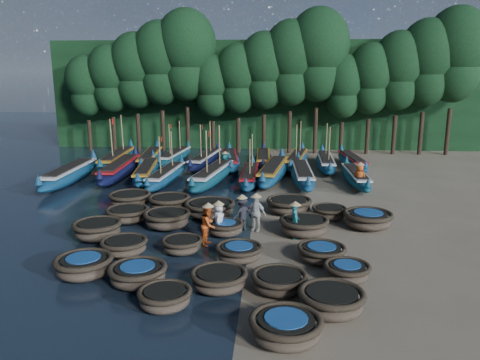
# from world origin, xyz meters

# --- Properties ---
(ground) EXTENTS (120.00, 120.00, 0.00)m
(ground) POSITION_xyz_m (0.00, 0.00, 0.00)
(ground) COLOR gray
(ground) RESTS_ON ground
(foliage_wall) EXTENTS (40.00, 3.00, 10.00)m
(foliage_wall) POSITION_xyz_m (0.00, 23.50, 5.00)
(foliage_wall) COLOR black
(foliage_wall) RESTS_ON ground
(coracle_2) EXTENTS (1.71, 1.71, 0.66)m
(coracle_2) POSITION_xyz_m (-2.31, -8.94, 0.38)
(coracle_2) COLOR brown
(coracle_2) RESTS_ON ground
(coracle_3) EXTENTS (2.30, 2.30, 0.74)m
(coracle_3) POSITION_xyz_m (1.38, -10.52, 0.43)
(coracle_3) COLOR brown
(coracle_3) RESTS_ON ground
(coracle_4) EXTENTS (2.41, 2.41, 0.78)m
(coracle_4) POSITION_xyz_m (2.79, -8.92, 0.45)
(coracle_4) COLOR brown
(coracle_4) RESTS_ON ground
(coracle_5) EXTENTS (2.22, 2.22, 0.77)m
(coracle_5) POSITION_xyz_m (-5.70, -6.90, 0.45)
(coracle_5) COLOR brown
(coracle_5) RESTS_ON ground
(coracle_6) EXTENTS (2.04, 2.04, 0.73)m
(coracle_6) POSITION_xyz_m (-3.60, -7.40, 0.42)
(coracle_6) COLOR brown
(coracle_6) RESTS_ON ground
(coracle_7) EXTENTS (1.95, 1.95, 0.69)m
(coracle_7) POSITION_xyz_m (-0.78, -7.57, 0.39)
(coracle_7) COLOR brown
(coracle_7) RESTS_ON ground
(coracle_8) EXTENTS (2.12, 2.12, 0.68)m
(coracle_8) POSITION_xyz_m (1.23, -7.57, 0.39)
(coracle_8) COLOR brown
(coracle_8) RESTS_ON ground
(coracle_9) EXTENTS (1.67, 1.67, 0.65)m
(coracle_9) POSITION_xyz_m (3.61, -6.57, 0.38)
(coracle_9) COLOR brown
(coracle_9) RESTS_ON ground
(coracle_10) EXTENTS (2.15, 2.15, 0.83)m
(coracle_10) POSITION_xyz_m (-6.63, -3.12, 0.47)
(coracle_10) COLOR brown
(coracle_10) RESTS_ON ground
(coracle_11) EXTENTS (1.94, 1.94, 0.68)m
(coracle_11) POSITION_xyz_m (-4.92, -4.77, 0.39)
(coracle_11) COLOR brown
(coracle_11) RESTS_ON ground
(coracle_12) EXTENTS (1.89, 1.89, 0.63)m
(coracle_12) POSITION_xyz_m (-2.65, -4.41, 0.36)
(coracle_12) COLOR brown
(coracle_12) RESTS_ON ground
(coracle_13) EXTENTS (2.04, 2.04, 0.65)m
(coracle_13) POSITION_xyz_m (-0.29, -5.04, 0.37)
(coracle_13) COLOR brown
(coracle_13) RESTS_ON ground
(coracle_14) EXTENTS (2.09, 2.09, 0.63)m
(coracle_14) POSITION_xyz_m (2.89, -4.84, 0.37)
(coracle_14) COLOR brown
(coracle_14) RESTS_ON ground
(coracle_15) EXTENTS (2.52, 2.52, 0.73)m
(coracle_15) POSITION_xyz_m (-6.06, -0.65, 0.42)
(coracle_15) COLOR brown
(coracle_15) RESTS_ON ground
(coracle_16) EXTENTS (2.36, 2.36, 0.83)m
(coracle_16) POSITION_xyz_m (-3.93, -1.41, 0.47)
(coracle_16) COLOR brown
(coracle_16) RESTS_ON ground
(coracle_17) EXTENTS (1.82, 1.82, 0.64)m
(coracle_17) POSITION_xyz_m (-1.12, -2.20, 0.37)
(coracle_17) COLOR brown
(coracle_17) RESTS_ON ground
(coracle_18) EXTENTS (2.25, 2.25, 0.82)m
(coracle_18) POSITION_xyz_m (2.39, -1.94, 0.47)
(coracle_18) COLOR brown
(coracle_18) RESTS_ON ground
(coracle_19) EXTENTS (2.30, 2.30, 0.80)m
(coracle_19) POSITION_xyz_m (5.44, -0.75, 0.46)
(coracle_19) COLOR brown
(coracle_19) RESTS_ON ground
(coracle_20) EXTENTS (2.47, 2.47, 0.81)m
(coracle_20) POSITION_xyz_m (-6.72, 1.89, 0.46)
(coracle_20) COLOR brown
(coracle_20) RESTS_ON ground
(coracle_21) EXTENTS (2.48, 2.48, 0.82)m
(coracle_21) POSITION_xyz_m (-4.45, 1.36, 0.47)
(coracle_21) COLOR brown
(coracle_21) RESTS_ON ground
(coracle_22) EXTENTS (2.63, 2.63, 0.83)m
(coracle_22) POSITION_xyz_m (-2.16, 0.39, 0.47)
(coracle_22) COLOR brown
(coracle_22) RESTS_ON ground
(coracle_23) EXTENTS (2.89, 2.89, 0.79)m
(coracle_23) POSITION_xyz_m (1.82, 1.43, 0.45)
(coracle_23) COLOR brown
(coracle_23) RESTS_ON ground
(coracle_24) EXTENTS (1.77, 1.77, 0.64)m
(coracle_24) POSITION_xyz_m (3.79, 0.57, 0.37)
(coracle_24) COLOR brown
(coracle_24) RESTS_ON ground
(long_boat_0) EXTENTS (1.65, 8.98, 1.58)m
(long_boat_0) POSITION_xyz_m (-12.36, 7.21, 0.60)
(long_boat_0) COLOR navy
(long_boat_0) RESTS_ON ground
(long_boat_1) EXTENTS (1.92, 9.04, 1.59)m
(long_boat_1) POSITION_xyz_m (-9.57, 8.93, 0.61)
(long_boat_1) COLOR #0F113A
(long_boat_1) RESTS_ON ground
(long_boat_2) EXTENTS (2.46, 8.08, 1.43)m
(long_boat_2) POSITION_xyz_m (-7.59, 8.49, 0.55)
(long_boat_2) COLOR navy
(long_boat_2) RESTS_ON ground
(long_boat_3) EXTENTS (1.92, 7.76, 3.31)m
(long_boat_3) POSITION_xyz_m (-6.00, 7.47, 0.52)
(long_boat_3) COLOR navy
(long_boat_3) RESTS_ON ground
(long_boat_4) EXTENTS (2.90, 8.60, 3.70)m
(long_boat_4) POSITION_xyz_m (-2.95, 7.61, 0.59)
(long_boat_4) COLOR #0E414F
(long_boat_4) RESTS_ON ground
(long_boat_5) EXTENTS (1.39, 7.42, 3.15)m
(long_boat_5) POSITION_xyz_m (-0.54, 7.84, 0.50)
(long_boat_5) COLOR navy
(long_boat_5) RESTS_ON ground
(long_boat_6) EXTENTS (2.85, 8.90, 1.58)m
(long_boat_6) POSITION_xyz_m (1.00, 9.02, 0.60)
(long_boat_6) COLOR navy
(long_boat_6) RESTS_ON ground
(long_boat_7) EXTENTS (1.64, 8.37, 1.47)m
(long_boat_7) POSITION_xyz_m (2.91, 8.29, 0.56)
(long_boat_7) COLOR navy
(long_boat_7) RESTS_ON ground
(long_boat_8) EXTENTS (1.48, 7.38, 1.30)m
(long_boat_8) POSITION_xyz_m (6.35, 8.10, 0.49)
(long_boat_8) COLOR #0E414F
(long_boat_8) RESTS_ON ground
(long_boat_9) EXTENTS (2.09, 9.13, 3.88)m
(long_boat_9) POSITION_xyz_m (-10.94, 12.52, 0.62)
(long_boat_9) COLOR #0E414F
(long_boat_9) RESTS_ON ground
(long_boat_10) EXTENTS (2.31, 8.42, 1.49)m
(long_boat_10) POSITION_xyz_m (-8.61, 13.34, 0.57)
(long_boat_10) COLOR navy
(long_boat_10) RESTS_ON ground
(long_boat_11) EXTENTS (2.19, 7.69, 3.29)m
(long_boat_11) POSITION_xyz_m (-6.89, 14.48, 0.52)
(long_boat_11) COLOR #0E414F
(long_boat_11) RESTS_ON ground
(long_boat_12) EXTENTS (2.46, 7.98, 3.42)m
(long_boat_12) POSITION_xyz_m (-4.24, 13.22, 0.54)
(long_boat_12) COLOR #0F113A
(long_boat_12) RESTS_ON ground
(long_boat_13) EXTENTS (2.31, 8.08, 1.43)m
(long_boat_13) POSITION_xyz_m (-2.33, 13.20, 0.54)
(long_boat_13) COLOR navy
(long_boat_13) RESTS_ON ground
(long_boat_14) EXTENTS (1.50, 7.71, 1.36)m
(long_boat_14) POSITION_xyz_m (0.21, 14.11, 0.52)
(long_boat_14) COLOR #0F113A
(long_boat_14) RESTS_ON ground
(long_boat_15) EXTENTS (2.67, 7.96, 3.42)m
(long_boat_15) POSITION_xyz_m (2.81, 13.69, 0.54)
(long_boat_15) COLOR navy
(long_boat_15) RESTS_ON ground
(long_boat_16) EXTENTS (1.58, 7.86, 3.34)m
(long_boat_16) POSITION_xyz_m (4.91, 12.90, 0.53)
(long_boat_16) COLOR navy
(long_boat_16) RESTS_ON ground
(long_boat_17) EXTENTS (2.01, 7.48, 1.32)m
(long_boat_17) POSITION_xyz_m (7.00, 13.66, 0.50)
(long_boat_17) COLOR navy
(long_boat_17) RESTS_ON ground
(fisherman_0) EXTENTS (0.52, 0.76, 1.73)m
(fisherman_0) POSITION_xyz_m (-1.41, -2.23, 0.84)
(fisherman_0) COLOR silver
(fisherman_0) RESTS_ON ground
(fisherman_1) EXTENTS (0.52, 0.61, 1.79)m
(fisherman_1) POSITION_xyz_m (1.96, -2.32, 0.91)
(fisherman_1) COLOR #1B6E71
(fisherman_1) RESTS_ON ground
(fisherman_2) EXTENTS (0.81, 0.96, 1.94)m
(fisherman_2) POSITION_xyz_m (-1.72, -3.34, 0.92)
(fisherman_2) COLOR #C24D19
(fisherman_2) RESTS_ON ground
(fisherman_3) EXTENTS (1.21, 1.12, 1.83)m
(fisherman_3) POSITION_xyz_m (-0.42, -1.46, 0.86)
(fisherman_3) COLOR black
(fisherman_3) RESTS_ON ground
(fisherman_4) EXTENTS (1.07, 0.82, 1.89)m
(fisherman_4) POSITION_xyz_m (0.21, -1.44, 0.91)
(fisherman_4) COLOR silver
(fisherman_4) RESTS_ON ground
(fisherman_5) EXTENTS (1.47, 1.34, 1.83)m
(fisherman_5) POSITION_xyz_m (-2.40, 10.28, 0.85)
(fisherman_5) COLOR #1B6E71
(fisherman_5) RESTS_ON ground
(fisherman_6) EXTENTS (1.01, 0.92, 1.93)m
(fisherman_6) POSITION_xyz_m (6.26, 6.28, 0.92)
(fisherman_6) COLOR #C24D19
(fisherman_6) RESTS_ON ground
(tree_0) EXTENTS (3.68, 3.68, 8.68)m
(tree_0) POSITION_xyz_m (-16.00, 20.00, 5.97)
(tree_0) COLOR black
(tree_0) RESTS_ON ground
(tree_1) EXTENTS (4.09, 4.09, 9.65)m
(tree_1) POSITION_xyz_m (-13.70, 20.00, 6.65)
(tree_1) COLOR black
(tree_1) RESTS_ON ground
(tree_2) EXTENTS (4.51, 4.51, 10.63)m
(tree_2) POSITION_xyz_m (-11.40, 20.00, 7.32)
(tree_2) COLOR black
(tree_2) RESTS_ON ground
(tree_3) EXTENTS (4.92, 4.92, 11.60)m
(tree_3) POSITION_xyz_m (-9.10, 20.00, 8.00)
(tree_3) COLOR black
(tree_3) RESTS_ON ground
(tree_4) EXTENTS (5.34, 5.34, 12.58)m
(tree_4) POSITION_xyz_m (-6.80, 20.00, 8.67)
(tree_4) COLOR black
(tree_4) RESTS_ON ground
(tree_5) EXTENTS (3.68, 3.68, 8.68)m
(tree_5) POSITION_xyz_m (-4.50, 20.00, 5.97)
(tree_5) COLOR black
(tree_5) RESTS_ON ground
(tree_6) EXTENTS (4.09, 4.09, 9.65)m
(tree_6) POSITION_xyz_m (-2.20, 20.00, 6.65)
(tree_6) COLOR black
(tree_6) RESTS_ON ground
(tree_7) EXTENTS (4.51, 4.51, 10.63)m
(tree_7) POSITION_xyz_m (0.10, 20.00, 7.32)
(tree_7) COLOR black
(tree_7) RESTS_ON ground
(tree_8) EXTENTS (4.92, 4.92, 11.60)m
(tree_8) POSITION_xyz_m (2.40, 20.00, 8.00)
(tree_8) COLOR black
(tree_8) RESTS_ON ground
(tree_9) EXTENTS (5.34, 5.34, 12.58)m
(tree_9) POSITION_xyz_m (4.70, 20.00, 8.67)
(tree_9) COLOR black
(tree_9) RESTS_ON ground
(tree_10) EXTENTS (3.68, 3.68, 8.68)m
(tree_10) POSITION_xyz_m (7.00, 20.00, 5.97)
(tree_10) COLOR black
(tree_10) RESTS_ON ground
(tree_11) EXTENTS (4.09, 4.09, 9.65)m
(tree_11) POSITION_xyz_m (9.30, 20.00, 6.65)
(tree_11) COLOR black
(tree_11) RESTS_ON ground
(tree_12) EXTENTS (4.51, 4.51, 10.63)m
(tree_12) POSITION_xyz_m (11.60, 20.00, 7.32)
(tree_12) COLOR black
(tree_12) RESTS_ON ground
(tree_13) EXTENTS (4.92, 4.92, 11.60)m
(tree_13) POSITION_xyz_m (13.90, 20.00, 8.00)
(tree_13) COLOR black
(tree_13) RESTS_ON ground
(tree_14) EXTENTS (5.34, 5.34, 12.58)m
(tree_14) POSITION_xyz_m (16.20, 20.00, 8.67)
(tree_14) COLOR black
(tree_14) RESTS_ON ground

